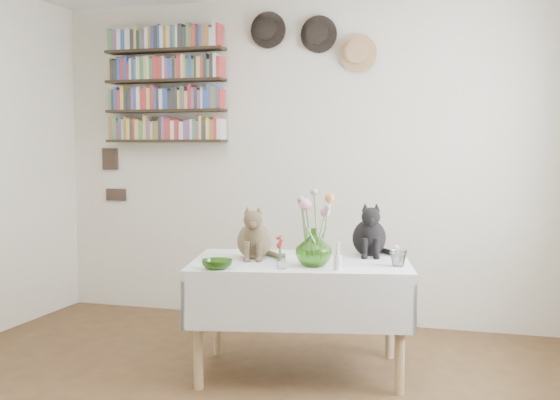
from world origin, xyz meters
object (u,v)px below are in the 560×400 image
(dining_table, at_px, (301,288))
(black_cat, at_px, (369,228))
(tabby_cat, at_px, (254,231))
(bookshelf_unit, at_px, (165,86))
(flower_vase, at_px, (314,247))

(dining_table, height_order, black_cat, black_cat)
(dining_table, bearing_deg, black_cat, 40.24)
(tabby_cat, distance_m, bookshelf_unit, 1.92)
(dining_table, height_order, flower_vase, flower_vase)
(tabby_cat, bearing_deg, flower_vase, -37.38)
(dining_table, distance_m, flower_vase, 0.34)
(flower_vase, bearing_deg, dining_table, 125.40)
(black_cat, relative_size, flower_vase, 1.59)
(dining_table, height_order, tabby_cat, tabby_cat)
(dining_table, distance_m, bookshelf_unit, 2.29)
(dining_table, relative_size, black_cat, 4.16)
(dining_table, relative_size, flower_vase, 6.61)
(tabby_cat, height_order, bookshelf_unit, bookshelf_unit)
(bookshelf_unit, bearing_deg, tabby_cat, -45.79)
(tabby_cat, bearing_deg, bookshelf_unit, 118.63)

